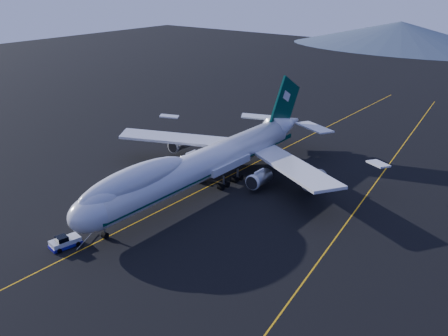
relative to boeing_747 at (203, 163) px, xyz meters
The scene contains 5 objects.
ground 5.81m from the boeing_747, 90.00° to the right, with size 500.00×500.00×0.00m, color black.
taxiway_line_main 5.80m from the boeing_747, 90.00° to the right, with size 0.25×220.00×0.01m, color #E9A20D.
taxiway_line_side 32.14m from the boeing_747, 18.38° to the left, with size 0.25×200.00×0.01m, color #E9A20D.
boeing_747 is the anchor object (origin of this frame).
pushback_tug 33.02m from the boeing_747, 95.28° to the right, with size 3.66×5.47×2.21m.
Camera 1 is at (62.85, -74.04, 43.11)m, focal length 40.00 mm.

